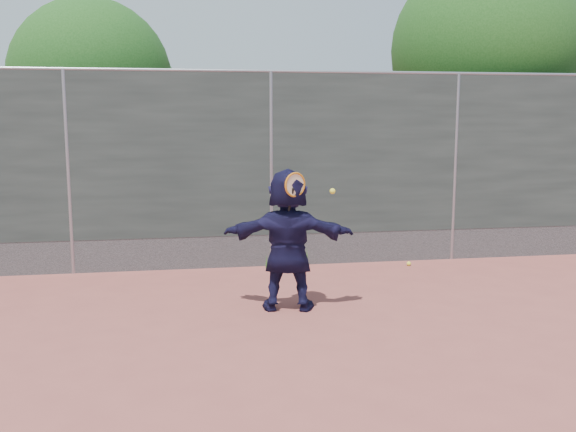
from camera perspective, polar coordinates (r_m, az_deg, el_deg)
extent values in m
plane|color=#9E4C42|center=(6.83, 2.69, -11.12)|extent=(80.00, 80.00, 0.00)
imported|color=#141233|center=(7.73, 0.00, -2.10)|extent=(1.67, 0.80, 1.72)
sphere|color=#FCF538|center=(10.30, 10.69, -4.18)|extent=(0.07, 0.07, 0.07)
cube|color=#38423D|center=(9.88, -1.51, 5.49)|extent=(20.00, 0.04, 2.50)
cube|color=slate|center=(10.08, -1.48, -3.05)|extent=(20.00, 0.03, 0.50)
cylinder|color=gray|center=(9.89, -1.55, 12.74)|extent=(20.00, 0.05, 0.05)
cylinder|color=gray|center=(9.94, -18.93, 3.59)|extent=(0.06, 0.06, 3.00)
cylinder|color=gray|center=(9.90, -1.51, 4.04)|extent=(0.06, 0.06, 3.00)
cylinder|color=gray|center=(10.73, 14.61, 4.14)|extent=(0.06, 0.06, 3.00)
torus|color=orange|center=(7.44, 0.63, 2.80)|extent=(0.27, 0.15, 0.29)
cylinder|color=beige|center=(7.44, 0.63, 2.80)|extent=(0.23, 0.12, 0.25)
cylinder|color=black|center=(7.47, 0.23, 1.28)|extent=(0.08, 0.13, 0.33)
sphere|color=#FCF538|center=(7.57, 3.98, 2.22)|extent=(0.07, 0.07, 0.07)
cylinder|color=#382314|center=(13.37, 16.64, 4.07)|extent=(0.28, 0.28, 2.60)
sphere|color=#23561C|center=(13.39, 17.08, 13.88)|extent=(3.60, 3.60, 3.60)
sphere|color=#23561C|center=(13.86, 19.36, 12.09)|extent=(2.52, 2.52, 2.52)
cylinder|color=#382314|center=(12.93, -16.70, 3.03)|extent=(0.28, 0.28, 2.20)
sphere|color=#23561C|center=(12.89, -17.09, 11.57)|extent=(3.00, 3.00, 3.00)
sphere|color=#23561C|center=(13.02, -14.25, 10.33)|extent=(2.10, 2.10, 2.10)
cone|color=#387226|center=(10.03, 0.04, -3.82)|extent=(0.03, 0.03, 0.26)
cone|color=#387226|center=(10.10, 1.70, -3.62)|extent=(0.03, 0.03, 0.30)
cone|color=#387226|center=(9.96, -1.94, -4.02)|extent=(0.03, 0.03, 0.22)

